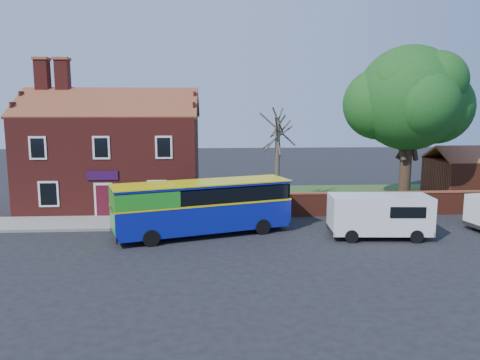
{
  "coord_description": "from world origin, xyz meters",
  "views": [
    {
      "loc": [
        0.09,
        -23.06,
        7.18
      ],
      "look_at": [
        1.81,
        5.0,
        2.79
      ],
      "focal_mm": 35.0,
      "sensor_mm": 36.0,
      "label": 1
    }
  ],
  "objects": [
    {
      "name": "grass_strip",
      "position": [
        13.0,
        13.0,
        0.02
      ],
      "size": [
        26.0,
        12.0,
        0.04
      ],
      "primitive_type": "cube",
      "color": "#426B28",
      "rests_on": "ground"
    },
    {
      "name": "van_near",
      "position": [
        9.33,
        1.62,
        1.34
      ],
      "size": [
        5.56,
        2.55,
        2.38
      ],
      "rotation": [
        0.0,
        0.0,
        -0.07
      ],
      "color": "white",
      "rests_on": "ground"
    },
    {
      "name": "shop_building",
      "position": [
        -7.02,
        11.5,
        3.41
      ],
      "size": [
        12.3,
        8.13,
        10.5
      ],
      "color": "maroon",
      "rests_on": "ground"
    },
    {
      "name": "bare_tree",
      "position": [
        4.97,
        11.15,
        3.49
      ],
      "size": [
        2.55,
        3.04,
        6.81
      ],
      "color": "#4C4238",
      "rests_on": "ground"
    },
    {
      "name": "large_tree",
      "position": [
        14.45,
        10.49,
        7.58
      ],
      "size": [
        9.49,
        7.51,
        11.58
      ],
      "color": "black",
      "rests_on": "ground"
    },
    {
      "name": "boundary_wall",
      "position": [
        13.0,
        7.0,
        0.81
      ],
      "size": [
        22.0,
        0.38,
        1.6
      ],
      "color": "maroon",
      "rests_on": "ground"
    },
    {
      "name": "ground",
      "position": [
        0.0,
        0.0,
        0.0
      ],
      "size": [
        120.0,
        120.0,
        0.0
      ],
      "primitive_type": "plane",
      "color": "black",
      "rests_on": "ground"
    },
    {
      "name": "bus",
      "position": [
        -0.74,
        2.72,
        1.73
      ],
      "size": [
        10.26,
        5.5,
        3.04
      ],
      "rotation": [
        0.0,
        0.0,
        0.32
      ],
      "color": "#0D1890",
      "rests_on": "ground"
    },
    {
      "name": "kerb",
      "position": [
        -7.0,
        4.0,
        0.07
      ],
      "size": [
        18.0,
        0.15,
        0.14
      ],
      "primitive_type": "cube",
      "color": "slate",
      "rests_on": "ground"
    },
    {
      "name": "pavement",
      "position": [
        -7.0,
        5.75,
        0.06
      ],
      "size": [
        18.0,
        3.5,
        0.12
      ],
      "primitive_type": "cube",
      "color": "gray",
      "rests_on": "ground"
    }
  ]
}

